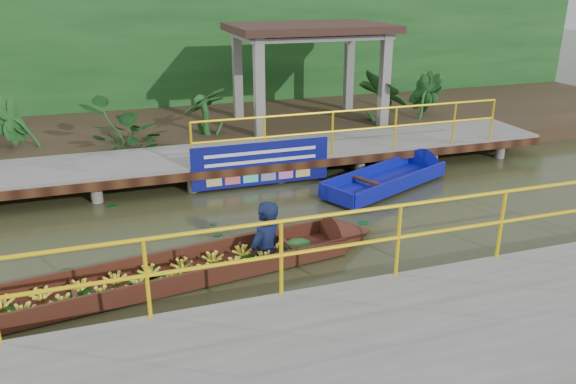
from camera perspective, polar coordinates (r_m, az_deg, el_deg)
name	(u,v)px	position (r m, az deg, el deg)	size (l,w,h in m)	color
ground	(273,235)	(10.22, -1.58, -4.38)	(80.00, 80.00, 0.00)	#2D3018
land_strip	(200,127)	(17.08, -8.93, 6.54)	(30.00, 8.00, 0.45)	#312518
far_dock	(231,157)	(13.16, -5.85, 3.57)	(16.00, 2.06, 1.66)	slate
near_dock	(456,343)	(7.16, 16.65, -14.52)	(18.00, 2.40, 1.73)	slate
pavilion	(309,38)	(16.25, 2.16, 15.34)	(4.40, 3.00, 3.00)	slate
foliage_backdrop	(184,56)	(19.20, -10.55, 13.39)	(30.00, 0.80, 4.00)	#154419
vendor_boat	(169,261)	(8.74, -11.95, -6.91)	(8.47, 1.96, 2.29)	#351A0E
moored_blue_boat	(409,173)	(13.29, 12.18, 1.93)	(3.79, 2.41, 0.89)	#0E139A
blue_banner	(261,164)	(12.36, -2.73, 2.91)	(3.11, 0.04, 0.97)	navy
tropical_plants	(200,114)	(14.71, -8.95, 7.86)	(14.08, 1.08, 1.35)	#154419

